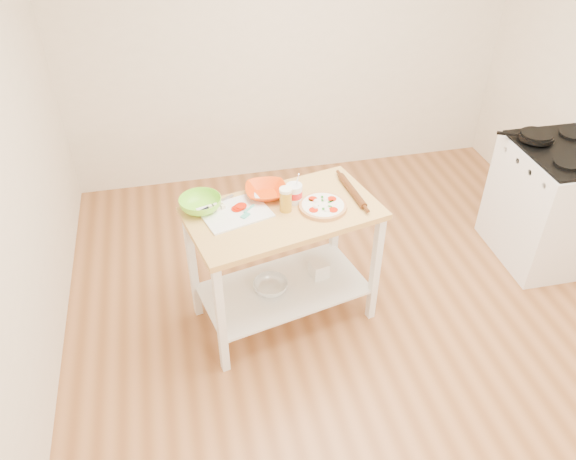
% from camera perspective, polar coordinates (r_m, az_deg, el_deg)
% --- Properties ---
extents(room_shell, '(4.04, 4.54, 2.74)m').
position_cam_1_polar(room_shell, '(3.11, 9.58, 6.82)').
color(room_shell, '#A86B3E').
rests_on(room_shell, ground).
extents(prep_island, '(1.29, 0.88, 0.90)m').
position_cam_1_polar(prep_island, '(3.61, -0.46, -1.29)').
color(prep_island, tan).
rests_on(prep_island, ground).
extents(gas_stove, '(0.68, 0.79, 1.11)m').
position_cam_1_polar(gas_stove, '(4.73, 25.20, 2.45)').
color(gas_stove, white).
rests_on(gas_stove, ground).
extents(skillet, '(0.38, 0.25, 0.03)m').
position_cam_1_polar(skillet, '(4.51, 23.79, 8.70)').
color(skillet, black).
rests_on(skillet, gas_stove).
extents(pizza, '(0.30, 0.30, 0.05)m').
position_cam_1_polar(pizza, '(3.48, 3.55, 2.45)').
color(pizza, tan).
rests_on(pizza, prep_island).
extents(cutting_board, '(0.47, 0.40, 0.04)m').
position_cam_1_polar(cutting_board, '(3.45, -5.46, 1.83)').
color(cutting_board, white).
rests_on(cutting_board, prep_island).
extents(spatula, '(0.11, 0.14, 0.01)m').
position_cam_1_polar(spatula, '(3.43, -4.16, 1.85)').
color(spatula, '#45B49E').
rests_on(spatula, cutting_board).
extents(knife, '(0.24, 0.17, 0.01)m').
position_cam_1_polar(knife, '(3.50, -7.71, 2.44)').
color(knife, silver).
rests_on(knife, cutting_board).
extents(orange_bowl, '(0.29, 0.29, 0.06)m').
position_cam_1_polar(orange_bowl, '(3.58, -2.26, 3.94)').
color(orange_bowl, '#E74106').
rests_on(orange_bowl, prep_island).
extents(green_bowl, '(0.27, 0.27, 0.08)m').
position_cam_1_polar(green_bowl, '(3.49, -8.89, 2.63)').
color(green_bowl, '#82E42D').
rests_on(green_bowl, prep_island).
extents(beer_pint, '(0.08, 0.08, 0.16)m').
position_cam_1_polar(beer_pint, '(3.42, -0.23, 3.12)').
color(beer_pint, '#BD8D21').
rests_on(beer_pint, prep_island).
extents(yogurt_tub, '(0.10, 0.10, 0.22)m').
position_cam_1_polar(yogurt_tub, '(3.51, 0.63, 3.75)').
color(yogurt_tub, white).
rests_on(yogurt_tub, prep_island).
extents(rolling_pin, '(0.08, 0.38, 0.04)m').
position_cam_1_polar(rolling_pin, '(3.63, 6.53, 3.99)').
color(rolling_pin, '#582E14').
rests_on(rolling_pin, prep_island).
extents(shelf_glass_bowl, '(0.27, 0.27, 0.07)m').
position_cam_1_polar(shelf_glass_bowl, '(3.82, -1.78, -5.75)').
color(shelf_glass_bowl, silver).
rests_on(shelf_glass_bowl, prep_island).
extents(shelf_bin, '(0.14, 0.14, 0.11)m').
position_cam_1_polar(shelf_bin, '(3.92, 3.17, -3.99)').
color(shelf_bin, white).
rests_on(shelf_bin, prep_island).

